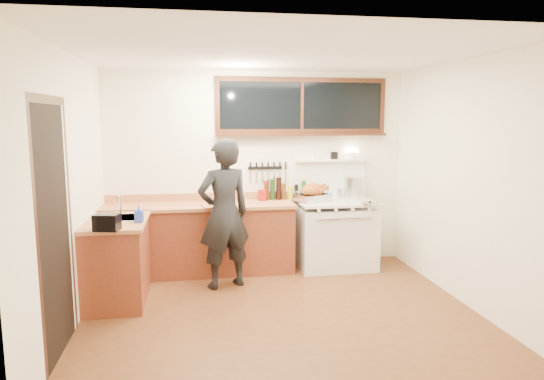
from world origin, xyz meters
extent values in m
cube|color=#562E16|center=(0.00, 0.00, -0.01)|extent=(4.00, 3.50, 0.02)
cube|color=white|center=(0.00, 1.77, 1.30)|extent=(4.00, 0.05, 2.60)
cube|color=white|center=(0.00, -1.77, 1.30)|extent=(4.00, 0.05, 2.60)
cube|color=white|center=(-2.02, 0.00, 1.30)|extent=(0.05, 3.50, 2.60)
cube|color=white|center=(2.02, 0.00, 1.30)|extent=(0.05, 3.50, 2.60)
cube|color=white|center=(0.00, 0.00, 2.62)|extent=(4.00, 3.50, 0.05)
cube|color=maroon|center=(-0.80, 1.45, 0.43)|extent=(2.40, 0.60, 0.86)
cube|color=#B67248|center=(-0.80, 1.44, 0.88)|extent=(2.44, 0.64, 0.04)
cube|color=#B67248|center=(-0.80, 1.74, 0.95)|extent=(2.40, 0.03, 0.10)
sphere|color=#B78C38|center=(-1.80, 1.17, 0.70)|extent=(0.03, 0.03, 0.03)
sphere|color=#B78C38|center=(-1.30, 1.17, 0.70)|extent=(0.03, 0.03, 0.03)
sphere|color=#B78C38|center=(-0.80, 1.17, 0.70)|extent=(0.03, 0.03, 0.03)
sphere|color=#B78C38|center=(-0.30, 1.17, 0.70)|extent=(0.03, 0.03, 0.03)
sphere|color=#B78C38|center=(0.15, 1.17, 0.70)|extent=(0.03, 0.03, 0.03)
cube|color=maroon|center=(-1.70, 0.62, 0.43)|extent=(0.60, 1.05, 0.86)
cube|color=#B67248|center=(-1.69, 0.62, 0.88)|extent=(0.64, 1.09, 0.04)
cube|color=white|center=(-1.68, 0.70, 0.84)|extent=(0.45, 0.40, 0.14)
cube|color=white|center=(-1.68, 0.70, 0.91)|extent=(0.50, 0.45, 0.01)
cylinder|color=silver|center=(-1.68, 0.88, 1.02)|extent=(0.02, 0.02, 0.24)
cylinder|color=silver|center=(-1.68, 0.80, 1.13)|extent=(0.02, 0.18, 0.02)
cube|color=white|center=(1.00, 1.40, 0.41)|extent=(1.00, 0.70, 0.82)
cube|color=white|center=(1.00, 1.40, 0.89)|extent=(1.02, 0.72, 0.03)
cube|color=white|center=(1.00, 1.06, 0.52)|extent=(0.88, 0.02, 0.46)
cylinder|color=silver|center=(1.00, 1.03, 0.74)|extent=(0.75, 0.02, 0.02)
cylinder|color=white|center=(0.67, 1.04, 0.85)|extent=(0.04, 0.03, 0.04)
cylinder|color=white|center=(0.89, 1.04, 0.85)|extent=(0.04, 0.03, 0.04)
cylinder|color=white|center=(1.11, 1.04, 0.85)|extent=(0.04, 0.03, 0.04)
cylinder|color=white|center=(1.33, 1.04, 0.85)|extent=(0.04, 0.03, 0.04)
cube|color=white|center=(1.00, 1.72, 1.15)|extent=(1.00, 0.05, 0.50)
cube|color=white|center=(1.00, 1.69, 1.41)|extent=(1.00, 0.12, 0.03)
cylinder|color=white|center=(1.30, 1.69, 1.48)|extent=(0.09, 0.09, 0.09)
cube|color=#FFE5B2|center=(1.30, 1.69, 1.55)|extent=(0.16, 0.08, 0.05)
cube|color=black|center=(1.05, 1.69, 1.48)|extent=(0.09, 0.05, 0.10)
cylinder|color=white|center=(0.82, 1.69, 1.47)|extent=(0.04, 0.04, 0.09)
cylinder|color=white|center=(0.76, 1.69, 1.47)|extent=(0.04, 0.04, 0.09)
cube|color=black|center=(0.60, 1.73, 2.15)|extent=(2.20, 0.01, 0.62)
cube|color=#32180E|center=(0.60, 1.73, 2.49)|extent=(2.32, 0.04, 0.06)
cube|color=#32180E|center=(0.60, 1.73, 1.81)|extent=(2.32, 0.04, 0.06)
cube|color=#32180E|center=(-0.53, 1.73, 2.15)|extent=(0.06, 0.04, 0.62)
cube|color=#32180E|center=(1.73, 1.73, 2.15)|extent=(0.06, 0.04, 0.62)
cube|color=#32180E|center=(0.60, 1.73, 2.15)|extent=(0.04, 0.04, 0.62)
cube|color=#32180E|center=(0.60, 1.68, 1.76)|extent=(2.32, 0.13, 0.03)
cube|color=black|center=(-1.99, -0.55, 1.05)|extent=(0.01, 0.86, 2.10)
cube|color=#32180E|center=(-1.99, -1.03, 1.05)|extent=(0.01, 0.07, 2.10)
cube|color=#32180E|center=(-1.99, -0.07, 1.05)|extent=(0.01, 0.07, 2.10)
cube|color=#32180E|center=(-1.99, -0.55, 2.14)|extent=(0.01, 1.04, 0.07)
cube|color=black|center=(0.10, 1.74, 1.32)|extent=(0.46, 0.02, 0.04)
cube|color=silver|center=(-0.10, 1.72, 1.21)|extent=(0.02, 0.00, 0.18)
cube|color=black|center=(-0.10, 1.72, 1.35)|extent=(0.02, 0.02, 0.10)
cube|color=silver|center=(-0.02, 1.72, 1.21)|extent=(0.02, 0.00, 0.18)
cube|color=black|center=(-0.02, 1.72, 1.35)|extent=(0.02, 0.02, 0.10)
cube|color=silver|center=(0.06, 1.72, 1.21)|extent=(0.02, 0.00, 0.18)
cube|color=black|center=(0.06, 1.72, 1.35)|extent=(0.02, 0.02, 0.10)
cube|color=silver|center=(0.14, 1.72, 1.21)|extent=(0.03, 0.00, 0.18)
cube|color=black|center=(0.14, 1.72, 1.35)|extent=(0.02, 0.02, 0.10)
cube|color=silver|center=(0.22, 1.72, 1.21)|extent=(0.03, 0.00, 0.18)
cube|color=black|center=(0.22, 1.72, 1.35)|extent=(0.02, 0.02, 0.10)
cube|color=silver|center=(0.30, 1.72, 1.21)|extent=(0.03, 0.00, 0.18)
cube|color=black|center=(0.30, 1.72, 1.35)|extent=(0.02, 0.02, 0.10)
cube|color=silver|center=(0.38, 1.72, 1.21)|extent=(0.03, 0.00, 0.18)
cube|color=black|center=(0.38, 1.72, 1.35)|extent=(0.02, 0.02, 0.10)
imported|color=black|center=(-0.51, 0.86, 0.88)|extent=(0.75, 0.62, 1.76)
imported|color=blue|center=(-1.43, 0.45, 0.99)|extent=(0.09, 0.09, 0.19)
cube|color=black|center=(-1.70, 0.12, 0.98)|extent=(0.27, 0.21, 0.16)
cube|color=#B67248|center=(-0.54, 1.27, 0.91)|extent=(0.49, 0.40, 0.02)
ellipsoid|color=#964E1B|center=(-0.54, 1.27, 0.97)|extent=(0.27, 0.21, 0.14)
sphere|color=#964E1B|center=(-0.43, 1.33, 1.00)|extent=(0.06, 0.06, 0.06)
sphere|color=#964E1B|center=(-0.43, 1.22, 1.00)|extent=(0.06, 0.06, 0.06)
cube|color=silver|center=(0.68, 1.41, 0.95)|extent=(0.50, 0.44, 0.10)
cube|color=#3F3F42|center=(0.68, 1.41, 0.98)|extent=(0.44, 0.38, 0.03)
torus|color=silver|center=(0.47, 1.41, 1.00)|extent=(0.05, 0.10, 0.10)
torus|color=silver|center=(0.90, 1.41, 1.00)|extent=(0.05, 0.10, 0.10)
ellipsoid|color=#964E1B|center=(0.68, 1.41, 1.04)|extent=(0.39, 0.35, 0.21)
cylinder|color=#964E1B|center=(0.80, 1.34, 1.06)|extent=(0.12, 0.09, 0.09)
sphere|color=#964E1B|center=(0.86, 1.34, 1.09)|extent=(0.06, 0.06, 0.06)
cylinder|color=#964E1B|center=(0.80, 1.49, 1.06)|extent=(0.12, 0.09, 0.09)
sphere|color=#964E1B|center=(0.86, 1.49, 1.09)|extent=(0.06, 0.06, 0.06)
cylinder|color=silver|center=(1.33, 1.61, 1.05)|extent=(0.41, 0.41, 0.29)
cylinder|color=silver|center=(1.18, 1.68, 0.96)|extent=(0.17, 0.17, 0.12)
cylinder|color=black|center=(1.18, 1.80, 1.01)|extent=(0.02, 0.16, 0.02)
cylinder|color=silver|center=(1.36, 1.10, 0.91)|extent=(0.30, 0.30, 0.02)
sphere|color=black|center=(1.36, 1.10, 0.93)|extent=(0.03, 0.03, 0.03)
cube|color=maroon|center=(0.03, 1.59, 0.97)|extent=(0.10, 0.08, 0.15)
cylinder|color=white|center=(-0.25, 1.54, 0.99)|extent=(0.10, 0.10, 0.18)
cylinder|color=black|center=(0.10, 1.63, 1.03)|extent=(0.07, 0.07, 0.26)
cylinder|color=black|center=(0.18, 1.63, 1.04)|extent=(0.06, 0.06, 0.28)
cylinder|color=black|center=(0.27, 1.63, 1.05)|extent=(0.07, 0.07, 0.30)
cylinder|color=black|center=(0.34, 1.63, 1.01)|extent=(0.06, 0.06, 0.22)
cylinder|color=black|center=(0.43, 1.63, 0.99)|extent=(0.06, 0.06, 0.18)
cylinder|color=black|center=(0.51, 1.63, 1.00)|extent=(0.05, 0.05, 0.20)
cylinder|color=black|center=(0.61, 1.63, 1.02)|extent=(0.06, 0.06, 0.25)
camera|label=1|loc=(-0.85, -4.70, 1.99)|focal=32.00mm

